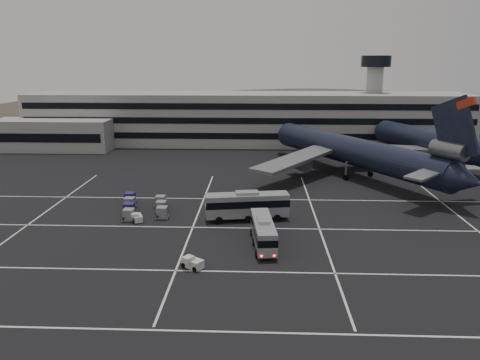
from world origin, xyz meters
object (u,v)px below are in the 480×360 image
Objects in this scene: bus_near at (263,231)px; tug_a at (138,218)px; trijet_main at (355,151)px; bus_far at (247,204)px; uld_cluster at (143,206)px.

tug_a is at bearing 150.10° from bus_near.
bus_near is (-18.58, -36.74, -3.22)m from trijet_main.
bus_far is 1.14× the size of uld_cluster.
uld_cluster reaches higher than tug_a.
trijet_main is at bearing 32.67° from uld_cluster.
bus_far is (-20.89, -26.88, -2.86)m from trijet_main.
uld_cluster is (-16.38, 2.99, -1.50)m from bus_far.
bus_far reaches higher than bus_near.
bus_far is at bearing -157.43° from trijet_main.
bus_far is (-2.31, 9.86, 0.36)m from bus_near.
bus_near is 0.85× the size of bus_far.
bus_far is at bearing -18.01° from tug_a.
bus_near is at bearing -34.50° from uld_cluster.
bus_far is at bearing -10.33° from uld_cluster.
bus_far is 16.27m from tug_a.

